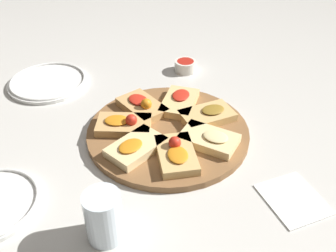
{
  "coord_description": "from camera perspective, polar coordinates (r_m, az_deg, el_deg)",
  "views": [
    {
      "loc": [
        -0.75,
        0.01,
        0.59
      ],
      "look_at": [
        0.0,
        0.0,
        0.03
      ],
      "focal_mm": 42.0,
      "sensor_mm": 36.0,
      "label": 1
    }
  ],
  "objects": [
    {
      "name": "focaccia_slice_2",
      "position": [
        0.85,
        1.22,
        -4.03
      ],
      "size": [
        0.14,
        0.1,
        0.04
      ],
      "color": "tan",
      "rests_on": "serving_board"
    },
    {
      "name": "water_glass",
      "position": [
        0.71,
        -9.32,
        -12.86
      ],
      "size": [
        0.07,
        0.07,
        0.1
      ],
      "primitive_type": "cylinder",
      "color": "silver",
      "rests_on": "ground_plane"
    },
    {
      "name": "focaccia_slice_1",
      "position": [
        0.88,
        -4.7,
        -3.06
      ],
      "size": [
        0.15,
        0.15,
        0.03
      ],
      "color": "#E5C689",
      "rests_on": "serving_board"
    },
    {
      "name": "focaccia_slice_3",
      "position": [
        0.9,
        6.02,
        -1.88
      ],
      "size": [
        0.13,
        0.15,
        0.03
      ],
      "color": "#E5C689",
      "rests_on": "serving_board"
    },
    {
      "name": "dipping_bowl",
      "position": [
        1.22,
        2.53,
        8.75
      ],
      "size": [
        0.07,
        0.07,
        0.03
      ],
      "color": "silver",
      "rests_on": "ground_plane"
    },
    {
      "name": "ground_plane",
      "position": [
        0.95,
        0.0,
        -1.3
      ],
      "size": [
        3.0,
        3.0,
        0.0
      ],
      "primitive_type": "plane",
      "color": "beige"
    },
    {
      "name": "plate_right",
      "position": [
        1.2,
        -17.01,
        6.17
      ],
      "size": [
        0.23,
        0.23,
        0.02
      ],
      "color": "white",
      "rests_on": "ground_plane"
    },
    {
      "name": "focaccia_slice_6",
      "position": [
        1.01,
        -3.77,
        2.92
      ],
      "size": [
        0.15,
        0.14,
        0.04
      ],
      "color": "tan",
      "rests_on": "serving_board"
    },
    {
      "name": "focaccia_slice_4",
      "position": [
        0.98,
        5.76,
        1.58
      ],
      "size": [
        0.12,
        0.15,
        0.03
      ],
      "color": "tan",
      "rests_on": "serving_board"
    },
    {
      "name": "napkin_stack",
      "position": [
        0.83,
        17.73,
        -10.03
      ],
      "size": [
        0.16,
        0.15,
        0.01
      ],
      "primitive_type": "cube",
      "rotation": [
        0.0,
        0.0,
        0.37
      ],
      "color": "white",
      "rests_on": "ground_plane"
    },
    {
      "name": "serving_board",
      "position": [
        0.95,
        0.0,
        -0.9
      ],
      "size": [
        0.39,
        0.39,
        0.02
      ],
      "primitive_type": "cylinder",
      "color": "brown",
      "rests_on": "ground_plane"
    },
    {
      "name": "focaccia_slice_5",
      "position": [
        1.02,
        1.67,
        3.51
      ],
      "size": [
        0.15,
        0.11,
        0.03
      ],
      "color": "#DBB775",
      "rests_on": "serving_board"
    },
    {
      "name": "focaccia_slice_0",
      "position": [
        0.94,
        -6.4,
        0.28
      ],
      "size": [
        0.09,
        0.13,
        0.04
      ],
      "color": "tan",
      "rests_on": "serving_board"
    }
  ]
}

